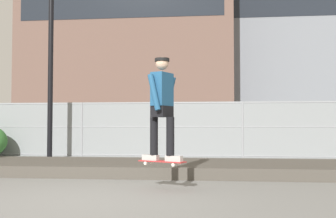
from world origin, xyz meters
name	(u,v)px	position (x,y,z in m)	size (l,w,h in m)	color
ground_plane	(88,201)	(0.00, 0.00, 0.00)	(120.00, 120.00, 0.00)	slate
gravel_berm	(135,167)	(0.00, 3.49, 0.12)	(15.13, 2.47, 0.24)	#4C473F
skateboard	(162,162)	(0.93, 0.95, 0.47)	(0.81, 0.51, 0.07)	#B22D2D
skater	(162,102)	(0.93, 0.95, 1.44)	(0.70, 0.62, 1.69)	#B2ADA8
chain_fence	(161,129)	(0.00, 8.05, 0.93)	(27.29, 0.06, 1.85)	gray
street_lamp	(51,21)	(-3.38, 6.86, 4.40)	(0.44, 0.44, 7.11)	black
parked_car_near	(66,130)	(-4.71, 11.94, 0.84)	(4.42, 1.99, 1.66)	#474C54
parked_car_mid	(184,131)	(0.51, 12.05, 0.84)	(4.50, 2.16, 1.66)	#B7BABF
library_building	(134,46)	(-7.99, 44.51, 11.03)	(23.85, 15.86, 22.05)	brown
office_block	(312,43)	(14.78, 49.87, 11.88)	(26.43, 16.04, 23.75)	slate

